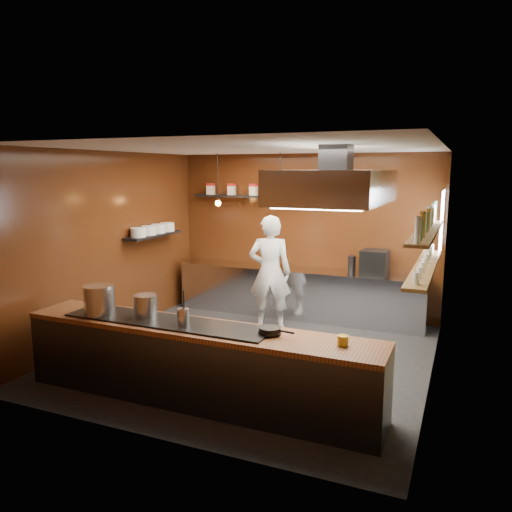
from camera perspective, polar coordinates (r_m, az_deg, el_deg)
The scene contains 26 objects.
floor at distance 7.51m, azimuth -0.55°, elevation -11.26°, with size 5.00×5.00×0.00m, color black.
back_wall at distance 9.43m, azimuth 5.53°, elevation 2.46°, with size 5.00×5.00×0.00m, color #341409.
left_wall at distance 8.42m, azimuth -16.36°, elevation 1.21°, with size 5.00×5.00×0.00m, color #341409.
right_wall at distance 6.54m, azimuth 19.94°, elevation -1.37°, with size 5.00×5.00×0.00m, color #484329.
ceiling at distance 7.02m, azimuth -0.59°, elevation 12.25°, with size 5.00×5.00×0.00m, color silver.
window_pane at distance 8.17m, azimuth 20.45°, elevation 3.57°, with size 1.00×1.00×0.00m, color white.
prep_counter at distance 9.32m, azimuth 4.81°, elevation -4.20°, with size 4.60×0.65×0.90m, color silver.
pass_counter at distance 6.02m, azimuth -6.84°, elevation -12.09°, with size 4.40×0.72×0.94m.
tin_shelf at distance 9.55m, azimuth 0.15°, elevation 6.81°, with size 2.60×0.26×0.04m, color black.
plate_shelf at distance 9.11m, azimuth -11.62°, elevation 2.35°, with size 0.30×1.40×0.04m, color black.
bottle_shelf_upper at distance 6.78m, azimuth 18.95°, elevation 2.66°, with size 0.26×2.80×0.04m, color olive.
bottle_shelf_lower at distance 6.85m, azimuth 18.73°, elevation -1.24°, with size 0.26×2.80×0.04m, color olive.
extractor_hood at distance 6.21m, azimuth 9.06°, elevation 7.88°, with size 1.20×2.00×0.72m.
pendant_left at distance 9.16m, azimuth -4.37°, elevation 6.35°, with size 0.10×0.10×0.95m.
pendant_right at distance 8.68m, azimuth 2.73°, elevation 6.18°, with size 0.10×0.10×0.95m.
storage_tins at distance 9.48m, azimuth 0.99°, elevation 7.58°, with size 2.43×0.13×0.22m.
plate_stacks at distance 9.09m, azimuth -11.64°, elevation 2.98°, with size 0.26×1.16×0.16m.
bottles at distance 6.77m, azimuth 19.01°, elevation 3.84°, with size 0.06×2.66×0.24m.
wine_glasses at distance 6.84m, azimuth 18.77°, elevation -0.54°, with size 0.07×2.37×0.13m.
stockpot_large at distance 6.48m, azimuth -17.48°, elevation -4.79°, with size 0.37×0.37×0.36m, color silver.
stockpot_small at distance 6.25m, azimuth -12.54°, elevation -5.55°, with size 0.28×0.28×0.26m, color #B8BABF.
utensil_crock at distance 5.86m, azimuth -8.32°, elevation -6.85°, with size 0.15×0.15×0.19m, color silver.
frying_pan at distance 5.52m, azimuth 1.63°, elevation -8.48°, with size 0.42×0.26×0.06m.
butter_jar at distance 5.28m, azimuth 9.90°, elevation -9.47°, with size 0.11×0.11×0.10m, color gold.
espresso_machine at distance 8.82m, azimuth 13.39°, elevation -0.77°, with size 0.44×0.42×0.44m, color black.
chef at distance 8.48m, azimuth 1.61°, elevation -1.89°, with size 0.71×0.47×1.96m, color white.
Camera 1 is at (2.81, -6.42, 2.71)m, focal length 35.00 mm.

